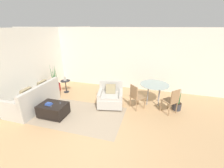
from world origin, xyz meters
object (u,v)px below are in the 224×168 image
object	(u,v)px
picture_frame	(65,79)
dining_table	(154,87)
tv_remote_primary	(60,103)
potted_plant	(55,85)
dining_chair_near_left	(136,95)
armchair	(111,97)
couch	(35,100)
potted_plant_small	(177,105)
dining_chair_near_right	(172,100)
tv_remote_secondary	(51,106)
side_table	(66,84)
book_stack	(49,104)
ottoman	(53,110)

from	to	relation	value
picture_frame	dining_table	distance (m)	3.78
tv_remote_primary	picture_frame	xyz separation A→B (m)	(-0.85, 1.66, 0.21)
potted_plant	dining_chair_near_left	world-z (taller)	potted_plant
armchair	couch	bearing A→B (deg)	-161.06
tv_remote_primary	dining_table	bearing A→B (deg)	29.96
dining_table	potted_plant_small	xyz separation A→B (m)	(0.83, -0.28, -0.49)
couch	armchair	size ratio (longest dim) A/B	1.85
dining_chair_near_right	armchair	bearing A→B (deg)	-178.70
tv_remote_primary	potted_plant_small	size ratio (longest dim) A/B	0.18
picture_frame	dining_chair_near_right	distance (m)	4.42
tv_remote_secondary	potted_plant	distance (m)	2.35
couch	side_table	bearing A→B (deg)	77.25
armchair	book_stack	bearing A→B (deg)	-144.24
ottoman	tv_remote_primary	size ratio (longest dim) A/B	5.90
ottoman	dining_table	distance (m)	3.66
ottoman	tv_remote_secondary	size ratio (longest dim) A/B	6.48
side_table	dining_chair_near_right	size ratio (longest dim) A/B	0.61
picture_frame	couch	bearing A→B (deg)	-102.75
dining_table	potted_plant_small	size ratio (longest dim) A/B	1.26
couch	ottoman	distance (m)	1.03
dining_table	dining_chair_near_left	distance (m)	0.86
ottoman	potted_plant	bearing A→B (deg)	123.76
dining_chair_near_right	potted_plant	bearing A→B (deg)	172.98
potted_plant_small	side_table	bearing A→B (deg)	176.97
tv_remote_secondary	picture_frame	bearing A→B (deg)	109.78
tv_remote_primary	potted_plant	world-z (taller)	potted_plant
potted_plant	tv_remote_primary	bearing A→B (deg)	-50.04
book_stack	potted_plant	size ratio (longest dim) A/B	0.16
picture_frame	dining_table	xyz separation A→B (m)	(3.78, 0.03, 0.04)
tv_remote_secondary	picture_frame	world-z (taller)	picture_frame
dining_table	side_table	bearing A→B (deg)	-179.49
dining_chair_near_left	potted_plant_small	xyz separation A→B (m)	(1.43, 0.32, -0.33)
couch	side_table	xyz separation A→B (m)	(0.34, 1.51, 0.08)
picture_frame	dining_chair_near_left	distance (m)	3.23
dining_table	dining_chair_near_left	bearing A→B (deg)	-135.00
dining_chair_near_left	potted_plant_small	size ratio (longest dim) A/B	1.07
potted_plant	dining_table	world-z (taller)	potted_plant
dining_chair_near_left	dining_table	bearing A→B (deg)	45.00
side_table	dining_table	xyz separation A→B (m)	(3.78, 0.03, 0.30)
tv_remote_primary	picture_frame	bearing A→B (deg)	117.01
picture_frame	dining_table	bearing A→B (deg)	0.51
picture_frame	dining_chair_near_right	bearing A→B (deg)	-7.37
armchair	potted_plant_small	distance (m)	2.38
book_stack	dining_table	size ratio (longest dim) A/B	0.20
book_stack	tv_remote_secondary	size ratio (longest dim) A/B	1.55
potted_plant	potted_plant_small	size ratio (longest dim) A/B	1.54
armchair	ottoman	size ratio (longest dim) A/B	1.18
tv_remote_primary	dining_chair_near_right	size ratio (longest dim) A/B	0.16
dining_table	dining_chair_near_right	xyz separation A→B (m)	(0.60, -0.60, -0.17)
ottoman	armchair	bearing A→B (deg)	36.19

